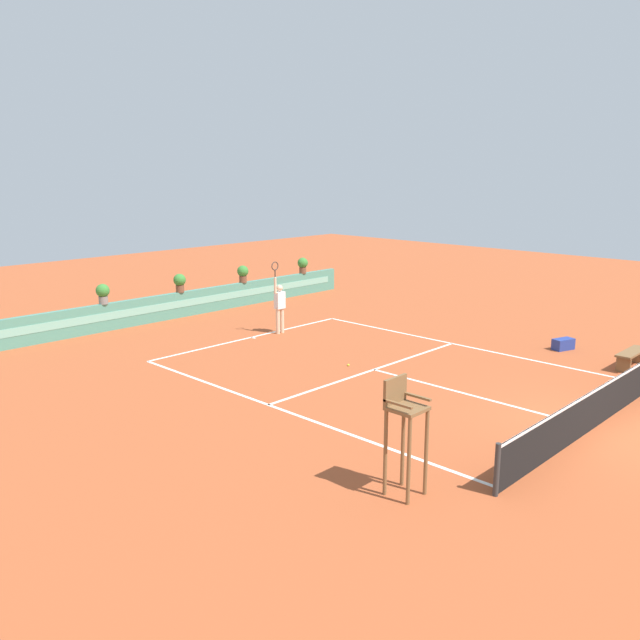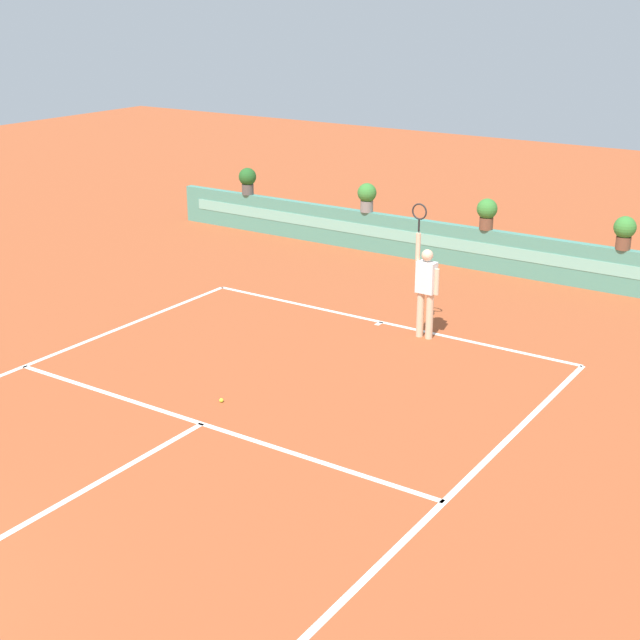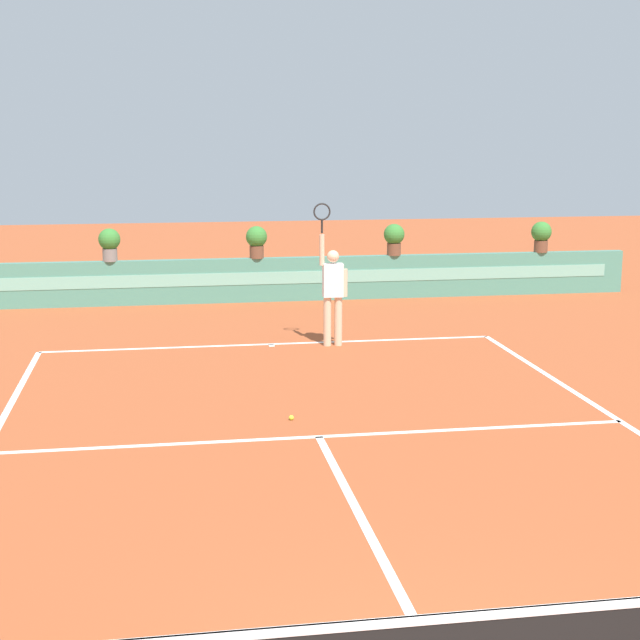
{
  "view_description": "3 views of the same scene",
  "coord_description": "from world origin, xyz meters",
  "px_view_note": "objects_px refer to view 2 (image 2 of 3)",
  "views": [
    {
      "loc": [
        -14.33,
        -5.2,
        5.66
      ],
      "look_at": [
        0.44,
        9.01,
        1.0
      ],
      "focal_mm": 37.0,
      "sensor_mm": 36.0,
      "label": 1
    },
    {
      "loc": [
        8.51,
        -3.11,
        6.25
      ],
      "look_at": [
        0.44,
        9.01,
        1.0
      ],
      "focal_mm": 51.34,
      "sensor_mm": 36.0,
      "label": 2
    },
    {
      "loc": [
        -1.88,
        -5.23,
        3.85
      ],
      "look_at": [
        0.44,
        9.01,
        1.0
      ],
      "focal_mm": 54.13,
      "sensor_mm": 36.0,
      "label": 3
    }
  ],
  "objects_px": {
    "potted_plant_far_left": "(248,179)",
    "potted_plant_left": "(367,196)",
    "potted_plant_centre": "(487,212)",
    "tennis_ball_near_baseline": "(221,400)",
    "potted_plant_right": "(625,231)",
    "tennis_player": "(426,285)"
  },
  "relations": [
    {
      "from": "tennis_player",
      "to": "potted_plant_right",
      "type": "xyz_separation_m",
      "value": [
        2.28,
        4.78,
        0.36
      ]
    },
    {
      "from": "tennis_player",
      "to": "potted_plant_centre",
      "type": "distance_m",
      "value": 4.87
    },
    {
      "from": "potted_plant_right",
      "to": "potted_plant_left",
      "type": "distance_m",
      "value": 6.44
    },
    {
      "from": "tennis_ball_near_baseline",
      "to": "potted_plant_left",
      "type": "xyz_separation_m",
      "value": [
        -2.81,
        9.22,
        1.38
      ]
    },
    {
      "from": "tennis_player",
      "to": "tennis_ball_near_baseline",
      "type": "distance_m",
      "value": 4.75
    },
    {
      "from": "potted_plant_centre",
      "to": "potted_plant_right",
      "type": "xyz_separation_m",
      "value": [
        3.19,
        0.0,
        0.0
      ]
    },
    {
      "from": "potted_plant_left",
      "to": "tennis_ball_near_baseline",
      "type": "bearing_deg",
      "value": -73.06
    },
    {
      "from": "potted_plant_far_left",
      "to": "potted_plant_left",
      "type": "bearing_deg",
      "value": 0.0
    },
    {
      "from": "potted_plant_centre",
      "to": "potted_plant_left",
      "type": "height_order",
      "value": "same"
    },
    {
      "from": "tennis_ball_near_baseline",
      "to": "potted_plant_left",
      "type": "bearing_deg",
      "value": 106.94
    },
    {
      "from": "tennis_player",
      "to": "tennis_ball_near_baseline",
      "type": "bearing_deg",
      "value": -106.87
    },
    {
      "from": "potted_plant_right",
      "to": "potted_plant_far_left",
      "type": "distance_m",
      "value": 10.23
    },
    {
      "from": "potted_plant_far_left",
      "to": "potted_plant_right",
      "type": "bearing_deg",
      "value": 0.0
    },
    {
      "from": "potted_plant_far_left",
      "to": "potted_plant_centre",
      "type": "bearing_deg",
      "value": 0.0
    },
    {
      "from": "tennis_player",
      "to": "potted_plant_left",
      "type": "distance_m",
      "value": 6.34
    },
    {
      "from": "tennis_player",
      "to": "potted_plant_centre",
      "type": "bearing_deg",
      "value": 100.7
    },
    {
      "from": "tennis_player",
      "to": "potted_plant_far_left",
      "type": "distance_m",
      "value": 9.28
    },
    {
      "from": "tennis_ball_near_baseline",
      "to": "potted_plant_left",
      "type": "distance_m",
      "value": 9.73
    },
    {
      "from": "tennis_ball_near_baseline",
      "to": "potted_plant_centre",
      "type": "xyz_separation_m",
      "value": [
        0.44,
        9.22,
        1.38
      ]
    },
    {
      "from": "tennis_ball_near_baseline",
      "to": "potted_plant_right",
      "type": "bearing_deg",
      "value": 68.5
    },
    {
      "from": "potted_plant_centre",
      "to": "potted_plant_right",
      "type": "bearing_deg",
      "value": 0.0
    },
    {
      "from": "tennis_ball_near_baseline",
      "to": "potted_plant_right",
      "type": "distance_m",
      "value": 10.0
    }
  ]
}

